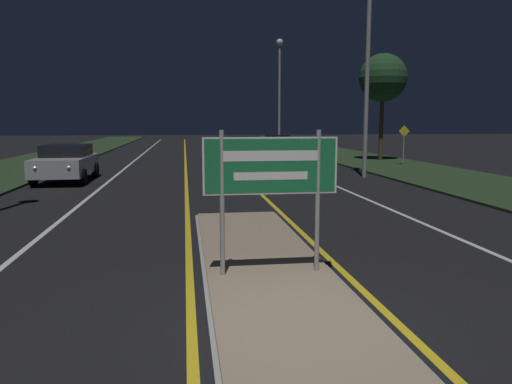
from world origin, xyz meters
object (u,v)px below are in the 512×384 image
Objects in this scene: streetlight_right_far at (279,79)px; warning_sign at (404,141)px; car_receding_2 at (277,142)px; car_receding_0 at (290,161)px; streetlight_right_near at (368,42)px; car_approaching_0 at (66,162)px; car_receding_1 at (246,148)px; highway_sign at (271,173)px.

warning_sign is at bearing -74.46° from streetlight_right_far.
car_receding_2 is at bearing 107.85° from warning_sign.
car_receding_0 is 2.37× the size of warning_sign.
streetlight_right_near reaches higher than car_approaching_0.
car_receding_2 is 2.09× the size of warning_sign.
streetlight_right_near is at bearing -66.70° from car_receding_1.
car_receding_1 is (-0.56, 9.87, 0.00)m from car_receding_0.
car_receding_2 is at bearing 91.33° from streetlight_right_near.
highway_sign is 0.25× the size of streetlight_right_far.
streetlight_right_near is (6.25, 12.94, 3.93)m from highway_sign.
highway_sign reaches higher than car_approaching_0.
streetlight_right_far is 1.78× the size of car_receding_0.
highway_sign is 0.45× the size of car_receding_1.
streetlight_right_near is 5.86m from car_receding_0.
streetlight_right_far is 4.21× the size of warning_sign.
car_receding_1 is 8.94m from warning_sign.
car_receding_2 is 13.96m from warning_sign.
car_receding_1 is 2.32× the size of warning_sign.
streetlight_right_near is 1.82× the size of car_receding_1.
highway_sign is at bearing -103.41° from car_receding_0.
car_receding_0 is (2.90, 12.15, -0.81)m from highway_sign.
warning_sign is (3.86, 4.70, -4.21)m from streetlight_right_near.
car_receding_0 is 9.08m from warning_sign.
streetlight_right_near is 4.21× the size of warning_sign.
warning_sign reaches higher than car_approaching_0.
streetlight_right_near reaches higher than streetlight_right_far.
car_approaching_0 is at bearing -164.65° from warning_sign.
streetlight_right_near is 13.01m from car_approaching_0.
streetlight_right_far reaches higher than highway_sign.
warning_sign is (3.93, -14.12, -4.23)m from streetlight_right_far.
streetlight_right_near is 7.40m from warning_sign.
car_approaching_0 is (-12.02, -18.50, -4.80)m from streetlight_right_far.
car_receding_0 is at bearing -7.25° from car_approaching_0.
warning_sign reaches higher than car_receding_0.
car_receding_2 is (5.83, 30.91, -0.89)m from highway_sign.
car_approaching_0 is (-8.74, 1.11, -0.04)m from car_receding_0.
streetlight_right_near reaches higher than car_receding_1.
streetlight_right_far is 11.50m from car_receding_1.
car_receding_0 reaches higher than car_approaching_0.
streetlight_right_far is at bearing 78.99° from highway_sign.
highway_sign is 14.90m from streetlight_right_near.
car_receding_2 is at bearing -112.11° from streetlight_right_far.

